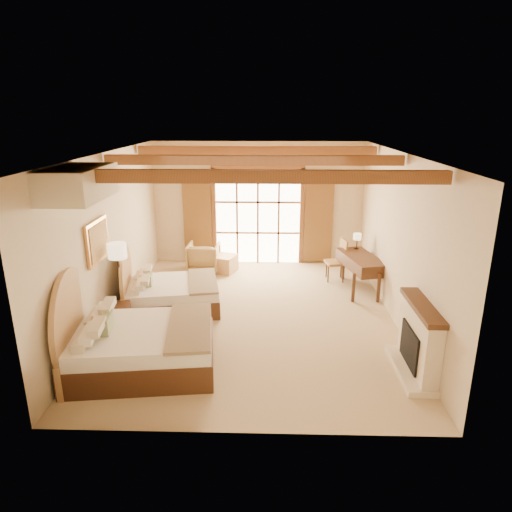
{
  "coord_description": "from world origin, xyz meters",
  "views": [
    {
      "loc": [
        0.29,
        -8.35,
        3.91
      ],
      "look_at": [
        0.04,
        0.2,
        1.2
      ],
      "focal_mm": 32.0,
      "sensor_mm": 36.0,
      "label": 1
    }
  ],
  "objects_px": {
    "desk": "(360,272)",
    "armchair": "(204,257)",
    "bed_near": "(132,342)",
    "nightstand": "(118,319)",
    "bed_far": "(165,292)"
  },
  "relations": [
    {
      "from": "bed_near",
      "to": "bed_far",
      "type": "distance_m",
      "value": 2.28
    },
    {
      "from": "bed_far",
      "to": "bed_near",
      "type": "bearing_deg",
      "value": -100.91
    },
    {
      "from": "bed_near",
      "to": "nightstand",
      "type": "bearing_deg",
      "value": 110.2
    },
    {
      "from": "desk",
      "to": "bed_far",
      "type": "bearing_deg",
      "value": -177.71
    },
    {
      "from": "bed_near",
      "to": "nightstand",
      "type": "height_order",
      "value": "bed_near"
    },
    {
      "from": "bed_near",
      "to": "nightstand",
      "type": "xyz_separation_m",
      "value": [
        -0.62,
        1.2,
        -0.17
      ]
    },
    {
      "from": "nightstand",
      "to": "desk",
      "type": "relative_size",
      "value": 0.34
    },
    {
      "from": "desk",
      "to": "armchair",
      "type": "bearing_deg",
      "value": 148.95
    },
    {
      "from": "nightstand",
      "to": "bed_far",
      "type": "bearing_deg",
      "value": 45.44
    },
    {
      "from": "bed_far",
      "to": "armchair",
      "type": "relative_size",
      "value": 2.64
    },
    {
      "from": "bed_near",
      "to": "nightstand",
      "type": "distance_m",
      "value": 1.36
    },
    {
      "from": "bed_far",
      "to": "nightstand",
      "type": "xyz_separation_m",
      "value": [
        -0.64,
        -1.08,
        -0.1
      ]
    },
    {
      "from": "bed_far",
      "to": "armchair",
      "type": "xyz_separation_m",
      "value": [
        0.47,
        2.37,
        -0.01
      ]
    },
    {
      "from": "bed_far",
      "to": "desk",
      "type": "height_order",
      "value": "bed_far"
    },
    {
      "from": "armchair",
      "to": "desk",
      "type": "xyz_separation_m",
      "value": [
        3.75,
        -1.21,
        0.07
      ]
    }
  ]
}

